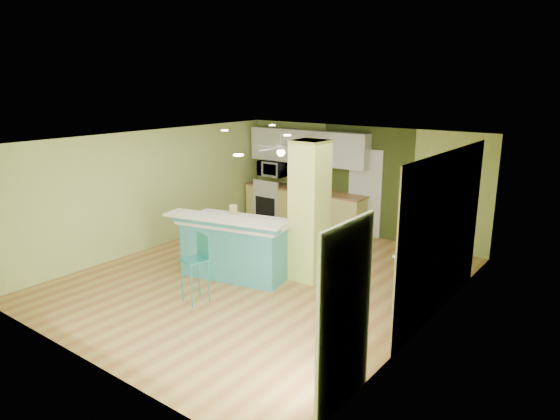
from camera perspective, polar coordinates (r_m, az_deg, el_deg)
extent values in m
cube|color=#A16838|center=(9.13, -1.93, -7.83)|extent=(6.00, 7.00, 0.01)
cube|color=white|center=(8.50, -2.07, 8.03)|extent=(6.00, 7.00, 0.01)
cube|color=#AEC167|center=(11.60, 8.96, 3.31)|extent=(6.00, 0.01, 2.50)
cube|color=#AEC167|center=(6.52, -21.85, -6.39)|extent=(6.00, 0.01, 2.50)
cube|color=#AEC167|center=(10.83, -14.48, 2.24)|extent=(0.01, 7.00, 2.50)
cube|color=#AEC167|center=(7.30, 16.73, -3.76)|extent=(0.01, 7.00, 2.50)
cube|color=#948054|center=(7.85, 18.16, -2.60)|extent=(0.02, 3.40, 2.50)
cube|color=#39461C|center=(11.49, 9.80, 3.17)|extent=(2.20, 0.02, 2.50)
cube|color=silver|center=(11.52, 9.68, 1.93)|extent=(0.82, 0.05, 2.00)
cube|color=white|center=(5.43, 7.42, -11.96)|extent=(0.04, 1.08, 2.10)
cube|color=#C6D763|center=(8.75, 3.38, -0.17)|extent=(0.55, 0.55, 2.50)
cube|color=#D2CA6D|center=(12.17, 2.74, 0.14)|extent=(3.20, 0.60, 0.90)
cube|color=brown|center=(12.07, 2.76, 2.30)|extent=(3.25, 0.63, 0.04)
cube|color=silver|center=(12.71, -0.80, 0.77)|extent=(0.76, 0.64, 0.90)
cube|color=black|center=(12.47, -1.73, 0.35)|extent=(0.59, 0.02, 0.50)
cube|color=silver|center=(12.37, -1.66, 2.94)|extent=(0.76, 0.06, 0.18)
cube|color=silver|center=(11.99, 3.15, 7.21)|extent=(3.20, 0.34, 0.80)
imported|color=white|center=(12.53, -0.81, 4.77)|extent=(0.70, 0.48, 0.39)
cylinder|color=silver|center=(10.77, 0.11, 8.29)|extent=(0.03, 0.03, 0.40)
cylinder|color=silver|center=(10.79, 0.11, 7.23)|extent=(0.24, 0.24, 0.10)
sphere|color=white|center=(10.80, 0.10, 6.60)|extent=(0.18, 0.18, 0.18)
cylinder|color=silver|center=(7.89, 16.74, 4.61)|extent=(0.01, 0.01, 0.62)
sphere|color=white|center=(7.94, 16.58, 2.41)|extent=(0.14, 0.14, 0.14)
cube|color=brown|center=(7.96, 18.65, -0.16)|extent=(0.03, 0.90, 0.70)
cube|color=teal|center=(9.16, -4.90, -4.48)|extent=(2.01, 1.30, 0.98)
cube|color=beige|center=(9.01, -4.97, -1.36)|extent=(2.14, 1.43, 0.05)
cube|color=teal|center=(8.62, -6.42, -1.44)|extent=(2.08, 0.59, 0.14)
cube|color=beige|center=(8.60, -6.43, -1.02)|extent=(2.29, 0.92, 0.04)
cylinder|color=teal|center=(8.25, -11.12, -7.92)|extent=(0.02, 0.02, 0.70)
cylinder|color=teal|center=(7.99, -10.07, -8.62)|extent=(0.02, 0.02, 0.70)
cylinder|color=teal|center=(8.39, -9.21, -7.46)|extent=(0.02, 0.02, 0.70)
cylinder|color=teal|center=(8.13, -8.12, -8.13)|extent=(0.02, 0.02, 0.70)
cube|color=teal|center=(8.06, -9.74, -5.61)|extent=(0.45, 0.45, 0.03)
cube|color=teal|center=(8.06, -8.77, -3.97)|extent=(0.37, 0.12, 0.39)
cube|color=teal|center=(8.43, 16.47, -7.15)|extent=(0.56, 1.36, 0.87)
cube|color=white|center=(8.28, 16.69, -4.21)|extent=(0.60, 1.42, 0.04)
imported|color=#382117|center=(11.99, 2.86, 2.49)|extent=(0.32, 0.32, 0.07)
cylinder|color=gold|center=(9.33, -5.36, -0.03)|extent=(0.15, 0.15, 0.19)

